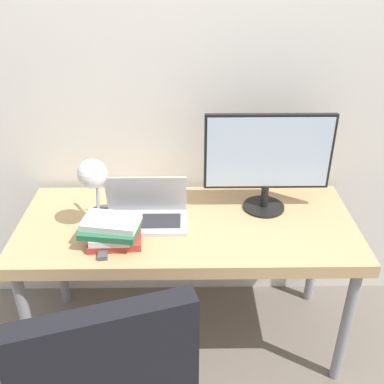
{
  "coord_description": "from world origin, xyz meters",
  "views": [
    {
      "loc": [
        -0.0,
        -1.42,
        1.89
      ],
      "look_at": [
        0.02,
        0.31,
        0.92
      ],
      "focal_mm": 42.0,
      "sensor_mm": 36.0,
      "label": 1
    }
  ],
  "objects_px": {
    "monitor": "(269,157)",
    "desk_lamp": "(95,178)",
    "laptop": "(147,213)",
    "book_stack": "(113,231)"
  },
  "relations": [
    {
      "from": "laptop",
      "to": "monitor",
      "type": "distance_m",
      "value": 0.62
    },
    {
      "from": "monitor",
      "to": "laptop",
      "type": "bearing_deg",
      "value": -168.34
    },
    {
      "from": "monitor",
      "to": "desk_lamp",
      "type": "xyz_separation_m",
      "value": [
        -0.78,
        -0.16,
        -0.02
      ]
    },
    {
      "from": "book_stack",
      "to": "desk_lamp",
      "type": "bearing_deg",
      "value": 122.95
    },
    {
      "from": "monitor",
      "to": "desk_lamp",
      "type": "distance_m",
      "value": 0.8
    },
    {
      "from": "book_stack",
      "to": "monitor",
      "type": "bearing_deg",
      "value": 21.93
    },
    {
      "from": "laptop",
      "to": "book_stack",
      "type": "height_order",
      "value": "laptop"
    },
    {
      "from": "laptop",
      "to": "monitor",
      "type": "bearing_deg",
      "value": 11.66
    },
    {
      "from": "monitor",
      "to": "book_stack",
      "type": "xyz_separation_m",
      "value": [
        -0.7,
        -0.28,
        -0.21
      ]
    },
    {
      "from": "laptop",
      "to": "book_stack",
      "type": "bearing_deg",
      "value": -128.9
    }
  ]
}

